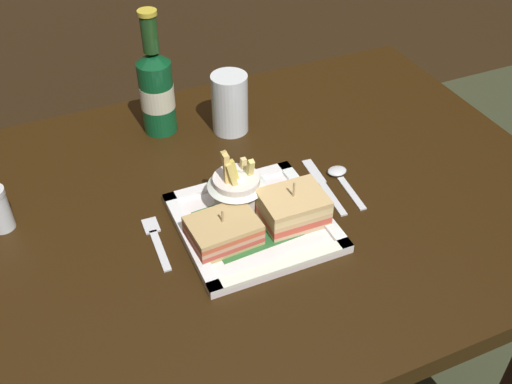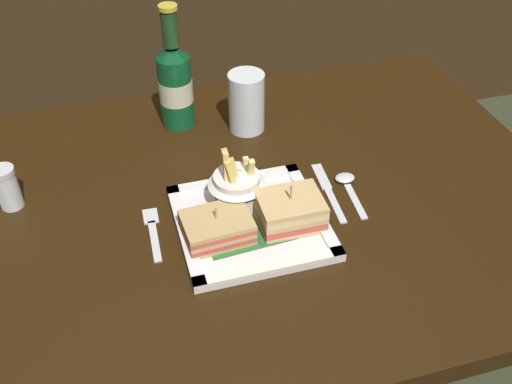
{
  "view_description": "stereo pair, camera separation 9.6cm",
  "coord_description": "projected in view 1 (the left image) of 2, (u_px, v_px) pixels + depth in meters",
  "views": [
    {
      "loc": [
        -0.32,
        -0.71,
        1.39
      ],
      "look_at": [
        -0.02,
        -0.03,
        0.77
      ],
      "focal_mm": 41.82,
      "sensor_mm": 36.0,
      "label": 1
    },
    {
      "loc": [
        -0.22,
        -0.74,
        1.39
      ],
      "look_at": [
        -0.02,
        -0.03,
        0.77
      ],
      "focal_mm": 41.82,
      "sensor_mm": 36.0,
      "label": 2
    }
  ],
  "objects": [
    {
      "name": "dining_table",
      "position": [
        258.0,
        258.0,
        1.12
      ],
      "size": [
        1.05,
        0.78,
        0.73
      ],
      "color": "black",
      "rests_on": "ground_plane"
    },
    {
      "name": "square_plate",
      "position": [
        254.0,
        223.0,
        0.96
      ],
      "size": [
        0.23,
        0.23,
        0.02
      ],
      "color": "white",
      "rests_on": "dining_table"
    },
    {
      "name": "sandwich_half_left",
      "position": [
        223.0,
        231.0,
        0.91
      ],
      "size": [
        0.11,
        0.08,
        0.06
      ],
      "color": "tan",
      "rests_on": "square_plate"
    },
    {
      "name": "sandwich_half_right",
      "position": [
        293.0,
        208.0,
        0.94
      ],
      "size": [
        0.1,
        0.08,
        0.08
      ],
      "color": "tan",
      "rests_on": "square_plate"
    },
    {
      "name": "fries_cup",
      "position": [
        236.0,
        186.0,
        0.96
      ],
      "size": [
        0.09,
        0.09,
        0.11
      ],
      "color": "white",
      "rests_on": "square_plate"
    },
    {
      "name": "beer_bottle",
      "position": [
        156.0,
        89.0,
        1.12
      ],
      "size": [
        0.07,
        0.07,
        0.24
      ],
      "color": "#0F4F27",
      "rests_on": "dining_table"
    },
    {
      "name": "water_glass",
      "position": [
        230.0,
        107.0,
        1.14
      ],
      "size": [
        0.07,
        0.07,
        0.12
      ],
      "color": "silver",
      "rests_on": "dining_table"
    },
    {
      "name": "fork",
      "position": [
        156.0,
        239.0,
        0.94
      ],
      "size": [
        0.03,
        0.13,
        0.0
      ],
      "color": "silver",
      "rests_on": "dining_table"
    },
    {
      "name": "knife",
      "position": [
        322.0,
        184.0,
        1.04
      ],
      "size": [
        0.03,
        0.16,
        0.0
      ],
      "color": "silver",
      "rests_on": "dining_table"
    },
    {
      "name": "spoon",
      "position": [
        340.0,
        176.0,
        1.05
      ],
      "size": [
        0.04,
        0.12,
        0.01
      ],
      "color": "silver",
      "rests_on": "dining_table"
    }
  ]
}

